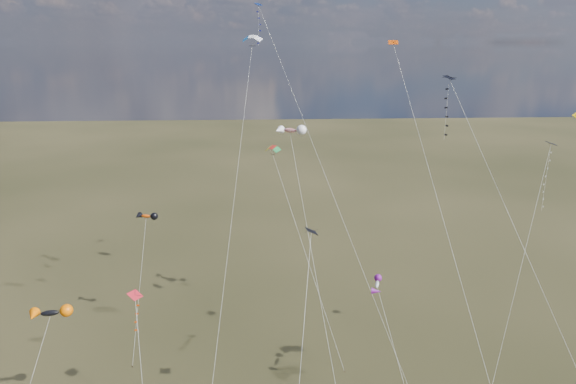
{
  "coord_description": "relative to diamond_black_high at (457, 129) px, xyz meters",
  "views": [
    {
      "loc": [
        -2.75,
        -30.96,
        33.32
      ],
      "look_at": [
        0.0,
        18.0,
        19.0
      ],
      "focal_mm": 32.0,
      "sensor_mm": 36.0,
      "label": 1
    }
  ],
  "objects": [
    {
      "name": "parafoil_blue_white",
      "position": [
        -17.66,
        19.39,
        7.51
      ],
      "size": [
        5.76,
        23.9,
        34.54
      ],
      "color": "blue",
      "rests_on": "ground"
    },
    {
      "name": "novelty_white_purple",
      "position": [
        -6.38,
        -0.66,
        -14.16
      ],
      "size": [
        3.63,
        8.98,
        12.46
      ],
      "color": "silver",
      "rests_on": "ground"
    },
    {
      "name": "novelty_redwhite_stripe",
      "position": [
        -13.46,
        14.97,
        -2.54
      ],
      "size": [
        5.47,
        20.17,
        24.41
      ],
      "color": "red",
      "rests_on": "ground"
    },
    {
      "name": "diamond_black_high",
      "position": [
        0.0,
        0.0,
        0.0
      ],
      "size": [
        12.34,
        15.47,
        30.62
      ],
      "color": "black",
      "rests_on": "ground"
    },
    {
      "name": "novelty_orange_black",
      "position": [
        -30.11,
        13.78,
        -12.09
      ],
      "size": [
        2.48,
        9.15,
        14.64
      ],
      "color": "#E84A08",
      "rests_on": "ground"
    },
    {
      "name": "diamond_black_mid",
      "position": [
        -13.81,
        -9.19,
        -11.91
      ],
      "size": [
        3.79,
        16.56,
        19.33
      ],
      "color": "black",
      "rests_on": "ground"
    },
    {
      "name": "diamond_orange_center",
      "position": [
        -2.11,
        0.65,
        -3.23
      ],
      "size": [
        5.29,
        28.75,
        33.56
      ],
      "color": "#CB3F02",
      "rests_on": "ground"
    },
    {
      "name": "diamond_navy_tall",
      "position": [
        -15.59,
        21.4,
        6.28
      ],
      "size": [
        15.03,
        24.92,
        37.95
      ],
      "color": "#0A1C53",
      "rests_on": "ground"
    },
    {
      "name": "parafoil_tricolor",
      "position": [
        -15.43,
        13.34,
        -4.28
      ],
      "size": [
        8.18,
        11.08,
        22.58
      ],
      "color": "yellow",
      "rests_on": "ground"
    },
    {
      "name": "diamond_navy_right",
      "position": [
        10.22,
        3.14,
        -6.18
      ],
      "size": [
        9.81,
        11.74,
        24.31
      ],
      "color": "#0F1443",
      "rests_on": "ground"
    },
    {
      "name": "novelty_black_orange",
      "position": [
        -35.68,
        -1.19,
        -15.84
      ],
      "size": [
        3.87,
        8.23,
        11.0
      ],
      "color": "black",
      "rests_on": "ground"
    },
    {
      "name": "diamond_red_low",
      "position": [
        -28.05,
        -1.52,
        -16.49
      ],
      "size": [
        2.9,
        9.23,
        12.15
      ],
      "color": "red",
      "rests_on": "ground"
    }
  ]
}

